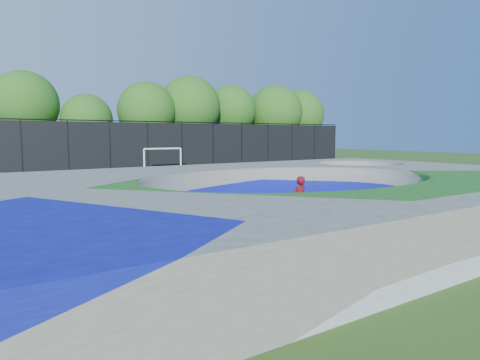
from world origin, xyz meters
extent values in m
plane|color=#2E5116|center=(0.00, 0.00, 0.00)|extent=(120.00, 120.00, 0.00)
cube|color=gray|center=(0.00, 0.00, 0.75)|extent=(22.00, 14.00, 1.50)
imported|color=red|center=(-0.64, -1.12, 0.80)|extent=(0.62, 0.44, 1.61)
cube|color=black|center=(-0.64, -1.12, 0.03)|extent=(0.78, 0.24, 0.05)
cylinder|color=white|center=(1.49, 17.92, 0.97)|extent=(0.12, 0.12, 1.93)
cylinder|color=white|center=(4.39, 17.92, 0.97)|extent=(0.12, 0.12, 1.93)
cylinder|color=white|center=(2.94, 17.92, 1.93)|extent=(2.90, 0.12, 0.12)
cylinder|color=black|center=(-6.00, 21.00, 2.00)|extent=(0.09, 0.09, 4.00)
cylinder|color=black|center=(-3.00, 21.00, 2.00)|extent=(0.09, 0.09, 4.00)
cylinder|color=black|center=(0.00, 21.00, 2.00)|extent=(0.09, 0.09, 4.00)
cylinder|color=black|center=(3.00, 21.00, 2.00)|extent=(0.09, 0.09, 4.00)
cylinder|color=black|center=(6.00, 21.00, 2.00)|extent=(0.09, 0.09, 4.00)
cylinder|color=black|center=(9.00, 21.00, 2.00)|extent=(0.09, 0.09, 4.00)
cylinder|color=black|center=(12.00, 21.00, 2.00)|extent=(0.09, 0.09, 4.00)
cylinder|color=black|center=(15.00, 21.00, 2.00)|extent=(0.09, 0.09, 4.00)
cylinder|color=black|center=(18.00, 21.00, 2.00)|extent=(0.09, 0.09, 4.00)
cylinder|color=black|center=(21.00, 21.00, 2.00)|extent=(0.09, 0.09, 4.00)
cylinder|color=black|center=(24.00, 21.00, 2.00)|extent=(0.09, 0.09, 4.00)
cube|color=black|center=(0.00, 21.00, 2.00)|extent=(48.00, 0.03, 3.80)
cylinder|color=black|center=(0.00, 21.00, 4.00)|extent=(48.00, 0.08, 0.08)
cylinder|color=#4F3F27|center=(-4.92, 27.15, 1.69)|extent=(0.44, 0.44, 3.39)
sphere|color=#29631A|center=(-4.92, 27.15, 5.39)|extent=(5.35, 5.35, 5.35)
cylinder|color=#4F3F27|center=(-0.51, 25.48, 1.32)|extent=(0.44, 0.44, 2.65)
sphere|color=#29631A|center=(-0.51, 25.48, 4.23)|extent=(4.21, 4.21, 4.21)
cylinder|color=#4F3F27|center=(4.64, 25.19, 1.57)|extent=(0.44, 0.44, 3.14)
sphere|color=#29631A|center=(4.64, 25.19, 5.07)|extent=(5.15, 5.15, 5.15)
cylinder|color=#4F3F27|center=(9.05, 25.44, 1.70)|extent=(0.44, 0.44, 3.40)
sphere|color=#29631A|center=(9.05, 25.44, 5.59)|extent=(5.82, 5.82, 5.82)
cylinder|color=#4F3F27|center=(14.53, 26.76, 1.76)|extent=(0.44, 0.44, 3.52)
sphere|color=#29631A|center=(14.53, 26.76, 5.50)|extent=(5.27, 5.27, 5.27)
cylinder|color=#4F3F27|center=(19.81, 25.92, 1.59)|extent=(0.44, 0.44, 3.19)
sphere|color=#29631A|center=(19.81, 25.92, 5.42)|extent=(5.94, 5.94, 5.94)
cylinder|color=#4F3F27|center=(23.92, 26.54, 1.61)|extent=(0.44, 0.44, 3.21)
sphere|color=#29631A|center=(23.92, 26.54, 5.31)|extent=(5.59, 5.59, 5.59)
camera|label=1|loc=(-9.80, -11.38, 2.92)|focal=32.00mm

